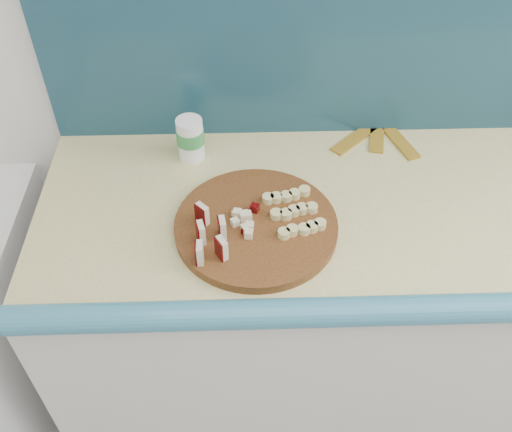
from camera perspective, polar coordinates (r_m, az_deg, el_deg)
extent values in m
cube|color=silver|center=(1.78, 19.80, -9.47)|extent=(2.20, 0.60, 0.88)
cube|color=#DACD7F|center=(1.46, 24.11, 1.05)|extent=(2.20, 0.60, 0.03)
cube|color=teal|center=(1.53, 23.56, 15.88)|extent=(2.20, 0.02, 0.50)
cylinder|color=#45230E|center=(1.25, 0.00, -1.01)|extent=(0.44, 0.44, 0.02)
cube|color=beige|center=(1.15, -5.61, -3.70)|extent=(0.02, 0.03, 0.05)
cube|color=#430405|center=(1.15, -6.00, -3.79)|extent=(0.01, 0.03, 0.05)
cube|color=beige|center=(1.19, -5.48, -1.67)|extent=(0.02, 0.03, 0.05)
cube|color=#430405|center=(1.19, -5.86, -1.76)|extent=(0.01, 0.03, 0.05)
cube|color=beige|center=(1.23, -5.36, 0.23)|extent=(0.02, 0.03, 0.05)
cube|color=#430405|center=(1.23, -5.72, 0.15)|extent=(0.01, 0.03, 0.05)
cube|color=beige|center=(1.16, -3.41, -3.21)|extent=(0.02, 0.03, 0.05)
cube|color=#430405|center=(1.16, -3.80, -3.30)|extent=(0.01, 0.03, 0.05)
cube|color=beige|center=(1.20, -3.36, -1.21)|extent=(0.02, 0.03, 0.05)
cube|color=#430405|center=(1.19, -3.73, -1.29)|extent=(0.01, 0.03, 0.05)
cube|color=beige|center=(1.23, -0.62, -0.50)|extent=(0.02, 0.02, 0.02)
cube|color=beige|center=(1.24, -0.55, -0.19)|extent=(0.02, 0.02, 0.02)
cube|color=#430405|center=(1.24, -0.93, 0.14)|extent=(0.02, 0.02, 0.02)
cube|color=beige|center=(1.23, -1.20, -0.32)|extent=(0.02, 0.02, 0.02)
cube|color=beige|center=(1.23, -1.67, -0.39)|extent=(0.02, 0.02, 0.02)
cube|color=beige|center=(1.22, -2.00, -0.80)|extent=(0.02, 0.02, 0.02)
cube|color=beige|center=(1.22, -1.27, -0.87)|extent=(0.02, 0.02, 0.02)
cube|color=beige|center=(1.22, -0.98, -1.18)|extent=(0.02, 0.02, 0.02)
cube|color=#430405|center=(1.21, -0.29, -1.27)|extent=(0.02, 0.02, 0.02)
cube|color=beige|center=(1.23, -0.39, -0.71)|extent=(0.02, 0.02, 0.02)
cylinder|color=#CDC57D|center=(1.21, 2.77, -1.69)|extent=(0.03, 0.03, 0.02)
cylinder|color=#CDC57D|center=(1.21, 3.73, -1.47)|extent=(0.03, 0.03, 0.02)
cylinder|color=#CDC57D|center=(1.22, 4.68, -1.25)|extent=(0.03, 0.03, 0.02)
cylinder|color=#CDC57D|center=(1.23, 5.62, -1.04)|extent=(0.03, 0.03, 0.02)
cylinder|color=#CDC57D|center=(1.23, 6.55, -0.82)|extent=(0.03, 0.03, 0.02)
cylinder|color=#CDC57D|center=(1.24, 1.97, 0.04)|extent=(0.03, 0.03, 0.02)
cylinder|color=#CDC57D|center=(1.25, 2.90, 0.25)|extent=(0.03, 0.03, 0.02)
cylinder|color=#CDC57D|center=(1.25, 3.83, 0.45)|extent=(0.03, 0.03, 0.02)
cylinder|color=#CDC57D|center=(1.26, 4.75, 0.65)|extent=(0.03, 0.03, 0.02)
cylinder|color=#CDC57D|center=(1.27, 5.66, 0.85)|extent=(0.03, 0.03, 0.02)
cylinder|color=#CDC57D|center=(1.28, 1.21, 1.67)|extent=(0.03, 0.03, 0.02)
cylinder|color=#CDC57D|center=(1.28, 2.12, 1.86)|extent=(0.03, 0.03, 0.02)
cylinder|color=#CDC57D|center=(1.29, 3.03, 2.06)|extent=(0.03, 0.03, 0.02)
cylinder|color=#CDC57D|center=(1.30, 3.92, 2.24)|extent=(0.03, 0.03, 0.02)
cylinder|color=#CDC57D|center=(1.30, 4.81, 2.43)|extent=(0.03, 0.03, 0.02)
cylinder|color=white|center=(1.41, -6.57, 7.65)|extent=(0.06, 0.06, 0.11)
cylinder|color=#359247|center=(1.41, -6.60, 7.95)|extent=(0.07, 0.07, 0.04)
cube|color=gold|center=(1.52, 9.88, 7.65)|extent=(0.14, 0.14, 0.01)
cube|color=gold|center=(1.54, 12.00, 8.09)|extent=(0.07, 0.17, 0.01)
cube|color=gold|center=(1.53, 14.06, 7.38)|extent=(0.08, 0.16, 0.01)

